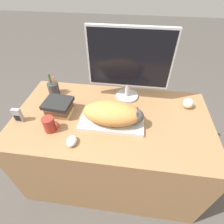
# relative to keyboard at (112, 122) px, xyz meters

# --- Properties ---
(ground_plane) EXTENTS (12.00, 12.00, 0.00)m
(ground_plane) POSITION_rel_keyboard_xyz_m (-0.01, -0.30, -0.72)
(ground_plane) COLOR #4C4742
(desk) EXTENTS (1.36, 0.74, 0.71)m
(desk) POSITION_rel_keyboard_xyz_m (-0.01, 0.06, -0.37)
(desk) COLOR #9E7047
(desk) RESTS_ON ground_plane
(keyboard) EXTENTS (0.42, 0.18, 0.02)m
(keyboard) POSITION_rel_keyboard_xyz_m (0.00, 0.00, 0.00)
(keyboard) COLOR silver
(keyboard) RESTS_ON desk
(cat) EXTENTS (0.39, 0.19, 0.14)m
(cat) POSITION_rel_keyboard_xyz_m (0.01, 0.00, 0.08)
(cat) COLOR #D18C47
(cat) RESTS_ON keyboard
(monitor) EXTENTS (0.57, 0.17, 0.52)m
(monitor) POSITION_rel_keyboard_xyz_m (0.08, 0.30, 0.29)
(monitor) COLOR #B7B7BC
(monitor) RESTS_ON desk
(computer_mouse) EXTENTS (0.06, 0.08, 0.04)m
(computer_mouse) POSITION_rel_keyboard_xyz_m (-0.21, -0.19, 0.01)
(computer_mouse) COLOR silver
(computer_mouse) RESTS_ON desk
(coffee_mug) EXTENTS (0.11, 0.07, 0.10)m
(coffee_mug) POSITION_rel_keyboard_xyz_m (-0.37, -0.11, 0.04)
(coffee_mug) COLOR #9E2D23
(coffee_mug) RESTS_ON desk
(pen_cup) EXTENTS (0.08, 0.08, 0.19)m
(pen_cup) POSITION_rel_keyboard_xyz_m (-0.50, 0.27, 0.04)
(pen_cup) COLOR #38383D
(pen_cup) RESTS_ON desk
(baseball) EXTENTS (0.07, 0.07, 0.07)m
(baseball) POSITION_rel_keyboard_xyz_m (0.52, 0.24, 0.03)
(baseball) COLOR beige
(baseball) RESTS_ON desk
(phone) EXTENTS (0.06, 0.03, 0.10)m
(phone) POSITION_rel_keyboard_xyz_m (-0.62, -0.05, 0.04)
(phone) COLOR #99999E
(phone) RESTS_ON desk
(book_stack) EXTENTS (0.19, 0.17, 0.10)m
(book_stack) POSITION_rel_keyboard_xyz_m (-0.38, 0.06, 0.04)
(book_stack) COLOR #C6B284
(book_stack) RESTS_ON desk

